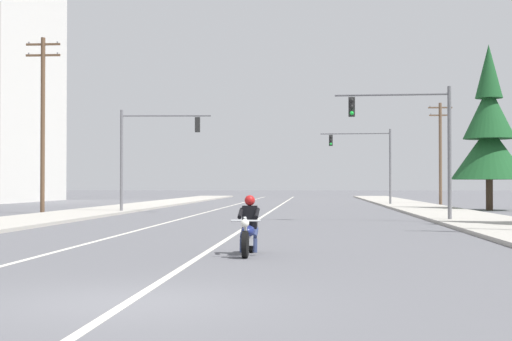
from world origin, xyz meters
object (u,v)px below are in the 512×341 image
(traffic_signal_near_right, at_px, (415,132))
(utility_pole_left_near, at_px, (43,119))
(motorcycle_with_rider, at_px, (249,231))
(traffic_signal_near_left, at_px, (148,144))
(traffic_signal_mid_right, at_px, (369,154))
(conifer_tree_right_verge_far, at_px, (489,134))
(utility_pole_right_far, at_px, (440,150))

(traffic_signal_near_right, distance_m, utility_pole_left_near, 22.60)
(motorcycle_with_rider, bearing_deg, traffic_signal_near_left, 106.97)
(motorcycle_with_rider, bearing_deg, traffic_signal_mid_right, 82.27)
(traffic_signal_near_right, xyz_separation_m, conifer_tree_right_verge_far, (6.89, 16.28, 0.91))
(traffic_signal_near_left, xyz_separation_m, utility_pole_right_far, (20.63, 20.65, 0.50))
(utility_pole_left_near, bearing_deg, conifer_tree_right_verge_far, 14.73)
(utility_pole_left_near, height_order, utility_pole_right_far, utility_pole_left_near)
(utility_pole_right_far, bearing_deg, utility_pole_left_near, -140.77)
(motorcycle_with_rider, distance_m, traffic_signal_near_right, 18.63)
(traffic_signal_near_right, height_order, traffic_signal_mid_right, same)
(motorcycle_with_rider, relative_size, utility_pole_left_near, 0.21)
(traffic_signal_near_left, relative_size, conifer_tree_right_verge_far, 0.57)
(conifer_tree_right_verge_far, bearing_deg, traffic_signal_near_left, -164.18)
(traffic_signal_near_right, distance_m, traffic_signal_near_left, 17.80)
(traffic_signal_mid_right, height_order, conifer_tree_right_verge_far, conifer_tree_right_verge_far)
(traffic_signal_near_right, height_order, traffic_signal_near_left, same)
(motorcycle_with_rider, relative_size, traffic_signal_mid_right, 0.35)
(traffic_signal_mid_right, height_order, utility_pole_left_near, utility_pole_left_near)
(traffic_signal_near_right, xyz_separation_m, utility_pole_left_near, (-20.67, 9.04, 1.46))
(utility_pole_left_near, bearing_deg, motorcycle_with_rider, -61.19)
(utility_pole_right_far, bearing_deg, traffic_signal_near_left, -134.98)
(traffic_signal_near_left, bearing_deg, traffic_signal_near_right, -34.93)
(traffic_signal_near_left, distance_m, conifer_tree_right_verge_far, 22.35)
(traffic_signal_near_right, relative_size, utility_pole_right_far, 0.72)
(motorcycle_with_rider, relative_size, conifer_tree_right_verge_far, 0.20)
(traffic_signal_mid_right, xyz_separation_m, utility_pole_right_far, (6.16, 3.01, 0.48))
(traffic_signal_near_right, relative_size, conifer_tree_right_verge_far, 0.57)
(utility_pole_left_near, relative_size, utility_pole_right_far, 1.21)
(traffic_signal_near_left, bearing_deg, motorcycle_with_rider, -73.03)
(motorcycle_with_rider, xyz_separation_m, utility_pole_left_near, (-14.43, 26.23, 4.99))
(traffic_signal_near_left, height_order, utility_pole_left_near, utility_pole_left_near)
(motorcycle_with_rider, height_order, traffic_signal_mid_right, traffic_signal_mid_right)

